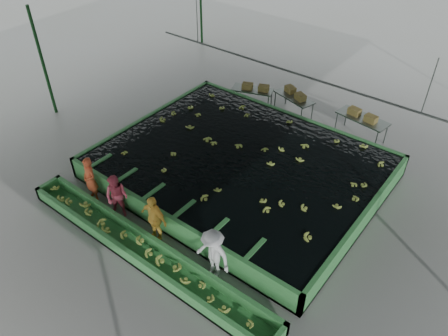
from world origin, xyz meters
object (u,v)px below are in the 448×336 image
Objects in this scene: worker_d at (213,254)px; packing_table_left at (252,97)px; packing_table_mid at (293,105)px; box_stack_right at (362,118)px; worker_a at (90,179)px; box_stack_left at (255,90)px; worker_b at (117,197)px; worker_c at (154,218)px; box_stack_mid at (295,96)px; packing_table_right at (361,127)px; flotation_tank at (240,167)px; sorting_trough at (143,251)px.

packing_table_left is (-4.91, 9.02, -0.47)m from worker_d.
box_stack_right is at bearing 0.08° from packing_table_mid.
box_stack_left is (0.82, 9.05, -0.00)m from worker_a.
worker_a is 1.40m from worker_b.
worker_b is at bearing -97.31° from packing_table_mid.
worker_b is 0.93× the size of worker_d.
worker_a reaches higher than box_stack_left.
worker_c is 9.66m from box_stack_mid.
worker_b is 0.77× the size of packing_table_right.
box_stack_left is (-0.58, 9.05, 0.04)m from worker_b.
packing_table_left is 1.48× the size of box_stack_right.
packing_table_mid reaches higher than flotation_tank.
flotation_tank is 5.18× the size of packing_table_left.
packing_table_left is 1.52× the size of box_stack_left.
worker_d is at bearing -61.45° from packing_table_left.
worker_a is 11.31m from packing_table_right.
box_stack_mid is at bearing 94.41° from sorting_trough.
worker_c is at bearing 6.23° from worker_a.
worker_a is 1.39× the size of box_stack_left.
worker_a is 3.16m from worker_c.
packing_table_left is at bearing 104.04° from worker_c.
packing_table_left is 0.97× the size of packing_table_mid.
box_stack_right reaches higher than flotation_tank.
worker_a is 10.00m from box_stack_mid.
box_stack_mid reaches higher than packing_table_mid.
worker_b is 1.29× the size of box_stack_right.
worker_a reaches higher than box_stack_right.
flotation_tank is at bearing -81.43° from box_stack_mid.
packing_table_left is 0.46m from box_stack_left.
flotation_tank is 5.51m from worker_a.
box_stack_left is 0.97× the size of box_stack_right.
box_stack_right is at bearing 41.32° from worker_b.
worker_d is (4.18, 0.00, 0.06)m from worker_b.
flotation_tank is 5.43m from box_stack_left.
packing_table_right is (5.92, 9.62, -0.38)m from worker_a.
worker_d is 0.91× the size of packing_table_mid.
worker_b is 10.64m from packing_table_right.
packing_table_right is (3.30, 0.06, 0.05)m from packing_table_mid.
box_stack_right is at bearing -1.33° from box_stack_mid.
flotation_tank is 4.55× the size of packing_table_right.
worker_c is at bearing -74.58° from packing_table_left.
worker_a is 9.93m from packing_table_mid.
sorting_trough is (0.00, -5.10, -0.20)m from flotation_tank.
flotation_tank is 5.62× the size of worker_c.
worker_d reaches higher than box_stack_mid.
packing_table_right is 1.73× the size of box_stack_left.
flotation_tank is at bearing 85.19° from worker_c.
box_stack_mid is at bearing 18.52° from box_stack_left.
packing_table_left is (-2.75, 9.82, 0.19)m from sorting_trough.
worker_d is 1.43× the size of box_stack_left.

